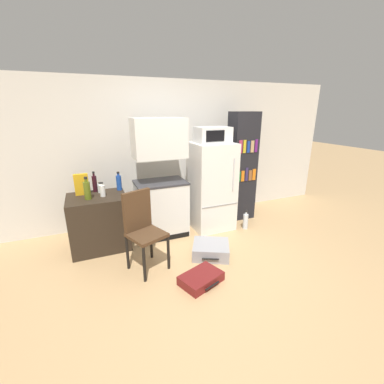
{
  "coord_description": "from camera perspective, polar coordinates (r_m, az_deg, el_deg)",
  "views": [
    {
      "loc": [
        -1.32,
        -2.37,
        1.95
      ],
      "look_at": [
        0.02,
        0.85,
        0.82
      ],
      "focal_mm": 24.0,
      "sensor_mm": 36.0,
      "label": 1
    }
  ],
  "objects": [
    {
      "name": "bottle_blue_soda",
      "position": [
        3.99,
        -15.94,
        2.07
      ],
      "size": [
        0.08,
        0.08,
        0.28
      ],
      "color": "#1E47A3",
      "rests_on": "side_table"
    },
    {
      "name": "suitcase_large_flat",
      "position": [
        3.17,
        2.03,
        -18.64
      ],
      "size": [
        0.56,
        0.47,
        0.11
      ],
      "rotation": [
        0.0,
        0.0,
        0.35
      ],
      "color": "maroon",
      "rests_on": "ground_plane"
    },
    {
      "name": "microwave",
      "position": [
        4.12,
        4.62,
        12.56
      ],
      "size": [
        0.53,
        0.37,
        0.24
      ],
      "color": "silver",
      "rests_on": "refrigerator"
    },
    {
      "name": "kitchen_hutch",
      "position": [
        4.0,
        -7.0,
        1.66
      ],
      "size": [
        0.78,
        0.54,
        1.83
      ],
      "color": "silver",
      "rests_on": "ground_plane"
    },
    {
      "name": "suitcase_small_flat",
      "position": [
        3.66,
        4.21,
        -12.61
      ],
      "size": [
        0.64,
        0.62,
        0.18
      ],
      "rotation": [
        0.0,
        0.0,
        -0.48
      ],
      "color": "#99999E",
      "rests_on": "ground_plane"
    },
    {
      "name": "bookshelf",
      "position": [
        4.69,
        10.99,
        5.43
      ],
      "size": [
        0.46,
        0.33,
        1.91
      ],
      "color": "black",
      "rests_on": "ground_plane"
    },
    {
      "name": "cereal_box",
      "position": [
        3.94,
        -23.33,
        1.56
      ],
      "size": [
        0.19,
        0.07,
        0.3
      ],
      "color": "gold",
      "rests_on": "side_table"
    },
    {
      "name": "bottle_milk_white",
      "position": [
        3.77,
        -19.28,
        0.33
      ],
      "size": [
        0.07,
        0.07,
        0.2
      ],
      "color": "white",
      "rests_on": "side_table"
    },
    {
      "name": "ground_plane",
      "position": [
        3.34,
        5.63,
        -17.77
      ],
      "size": [
        24.0,
        24.0,
        0.0
      ],
      "primitive_type": "plane",
      "color": "tan"
    },
    {
      "name": "side_table",
      "position": [
        3.97,
        -19.92,
        -6.26
      ],
      "size": [
        0.79,
        0.64,
        0.78
      ],
      "color": "#2D2319",
      "rests_on": "ground_plane"
    },
    {
      "name": "bottle_clear_short",
      "position": [
        3.96,
        -19.75,
        0.79
      ],
      "size": [
        0.07,
        0.07,
        0.15
      ],
      "color": "silver",
      "rests_on": "side_table"
    },
    {
      "name": "chair",
      "position": [
        3.26,
        -11.07,
        -7.06
      ],
      "size": [
        0.52,
        0.52,
        1.0
      ],
      "rotation": [
        0.0,
        0.0,
        0.39
      ],
      "color": "black",
      "rests_on": "ground_plane"
    },
    {
      "name": "bottle_wine_dark",
      "position": [
        4.02,
        -20.83,
        1.84
      ],
      "size": [
        0.07,
        0.07,
        0.3
      ],
      "color": "black",
      "rests_on": "side_table"
    },
    {
      "name": "bottle_olive_oil",
      "position": [
        3.71,
        -22.27,
        0.42
      ],
      "size": [
        0.09,
        0.09,
        0.31
      ],
      "color": "#566619",
      "rests_on": "side_table"
    },
    {
      "name": "wall_back",
      "position": [
        4.68,
        -3.38,
        8.94
      ],
      "size": [
        6.4,
        0.1,
        2.43
      ],
      "color": "silver",
      "rests_on": "ground_plane"
    },
    {
      "name": "refrigerator",
      "position": [
        4.28,
        4.34,
        1.29
      ],
      "size": [
        0.66,
        0.66,
        1.44
      ],
      "color": "white",
      "rests_on": "ground_plane"
    },
    {
      "name": "water_bottle_front",
      "position": [
        4.46,
        11.8,
        -6.31
      ],
      "size": [
        0.09,
        0.09,
        0.33
      ],
      "color": "silver",
      "rests_on": "ground_plane"
    }
  ]
}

